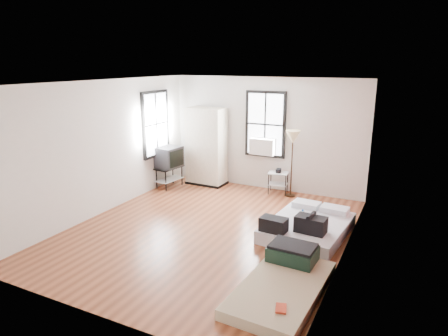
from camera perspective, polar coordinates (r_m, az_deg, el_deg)
The scene contains 8 objects.
ground at distance 7.82m, azimuth -2.13°, elevation -8.83°, with size 6.00×6.00×0.00m, color brown.
room_shell at distance 7.51m, azimuth 0.62°, elevation 4.08°, with size 5.02×6.02×2.80m.
mattress_main at distance 7.74m, azimuth 11.79°, elevation -8.11°, with size 1.50×1.94×0.59m.
mattress_bare at distance 6.02m, azimuth 8.63°, elevation -15.45°, with size 1.12×2.00×0.42m.
wardrobe at distance 10.42m, azimuth -2.54°, elevation 3.06°, with size 1.03×0.61×2.01m.
side_table at distance 9.86m, azimuth 7.76°, elevation -1.27°, with size 0.53×0.45×0.63m.
floor_lamp at distance 9.48m, azimuth 9.80°, elevation 3.90°, with size 0.34×0.34×1.60m.
tv_stand at distance 10.27m, azimuth -7.87°, elevation 1.35°, with size 0.60×0.80×1.06m.
Camera 1 is at (3.42, -6.28, 3.16)m, focal length 32.00 mm.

